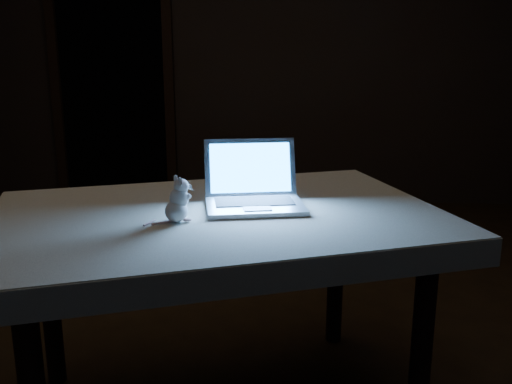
# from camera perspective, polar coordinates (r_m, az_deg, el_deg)

# --- Properties ---
(floor) EXTENTS (5.00, 5.00, 0.00)m
(floor) POSITION_cam_1_polar(r_m,az_deg,el_deg) (2.67, -7.19, -14.53)
(floor) COLOR black
(floor) RESTS_ON ground
(back_wall) EXTENTS (4.50, 0.04, 2.60)m
(back_wall) POSITION_cam_1_polar(r_m,az_deg,el_deg) (4.81, -1.44, 14.50)
(back_wall) COLOR black
(back_wall) RESTS_ON ground
(doorway) EXTENTS (1.06, 0.36, 2.13)m
(doorway) POSITION_cam_1_polar(r_m,az_deg,el_deg) (5.05, -14.17, 11.41)
(doorway) COLOR black
(doorway) RESTS_ON back_wall
(table) EXTENTS (1.61, 1.32, 0.74)m
(table) POSITION_cam_1_polar(r_m,az_deg,el_deg) (2.06, -3.55, -12.07)
(table) COLOR black
(table) RESTS_ON floor
(tablecloth) EXTENTS (1.70, 1.38, 0.09)m
(tablecloth) POSITION_cam_1_polar(r_m,az_deg,el_deg) (1.89, -5.88, -3.64)
(tablecloth) COLOR beige
(tablecloth) RESTS_ON table
(laptop) EXTENTS (0.38, 0.35, 0.22)m
(laptop) POSITION_cam_1_polar(r_m,az_deg,el_deg) (1.92, -0.09, 1.54)
(laptop) COLOR #A4A4A8
(laptop) RESTS_ON tablecloth
(plush_mouse) EXTENTS (0.14, 0.14, 0.14)m
(plush_mouse) POSITION_cam_1_polar(r_m,az_deg,el_deg) (1.80, -8.01, -0.75)
(plush_mouse) COLOR silver
(plush_mouse) RESTS_ON tablecloth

